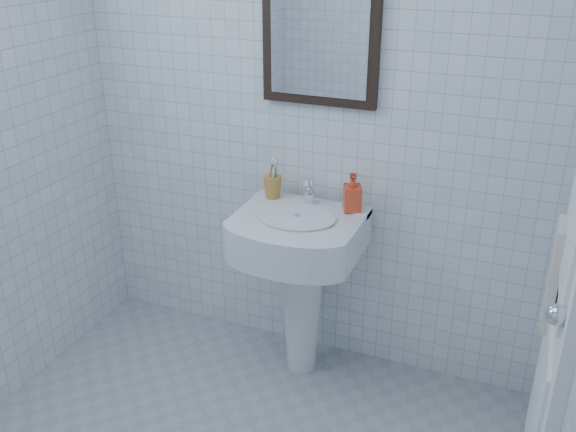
% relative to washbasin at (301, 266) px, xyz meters
% --- Properties ---
extents(wall_back, '(2.20, 0.02, 2.50)m').
position_rel_washbasin_xyz_m(wall_back, '(-0.03, 0.22, 0.70)').
color(wall_back, white).
rests_on(wall_back, ground).
extents(washbasin, '(0.54, 0.39, 0.82)m').
position_rel_washbasin_xyz_m(washbasin, '(0.00, 0.00, 0.00)').
color(washbasin, white).
rests_on(washbasin, ground).
extents(faucet, '(0.05, 0.11, 0.13)m').
position_rel_washbasin_xyz_m(faucet, '(0.00, 0.10, 0.31)').
color(faucet, silver).
rests_on(faucet, washbasin).
extents(toothbrush_cup, '(0.11, 0.11, 0.10)m').
position_rel_washbasin_xyz_m(toothbrush_cup, '(-0.18, 0.11, 0.31)').
color(toothbrush_cup, '#C58334').
rests_on(toothbrush_cup, washbasin).
extents(soap_dispenser, '(0.10, 0.10, 0.17)m').
position_rel_washbasin_xyz_m(soap_dispenser, '(0.19, 0.10, 0.35)').
color(soap_dispenser, red).
rests_on(soap_dispenser, washbasin).
extents(wall_mirror, '(0.50, 0.04, 0.62)m').
position_rel_washbasin_xyz_m(wall_mirror, '(0.00, 0.20, 1.00)').
color(wall_mirror, black).
rests_on(wall_mirror, wall_back).
extents(bathroom_door, '(0.04, 0.80, 2.00)m').
position_rel_washbasin_xyz_m(bathroom_door, '(1.05, -0.43, 0.45)').
color(bathroom_door, white).
rests_on(bathroom_door, ground).
extents(towel_ring, '(0.01, 0.18, 0.18)m').
position_rel_washbasin_xyz_m(towel_ring, '(1.03, -0.26, 0.50)').
color(towel_ring, silver).
rests_on(towel_ring, wall_right).
extents(hand_towel, '(0.03, 0.16, 0.38)m').
position_rel_washbasin_xyz_m(hand_towel, '(1.01, -0.26, 0.32)').
color(hand_towel, silver).
rests_on(hand_towel, towel_ring).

